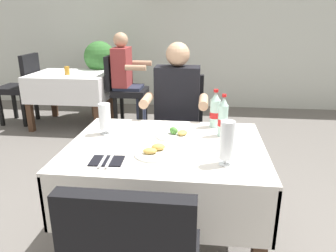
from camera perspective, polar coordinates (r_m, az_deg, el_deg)
name	(u,v)px	position (r m, az deg, el deg)	size (l,w,h in m)	color
ground_plane	(179,250)	(2.26, 1.91, -21.05)	(11.00, 11.00, 0.00)	#66605B
back_wall	(199,17)	(5.40, 5.50, 18.70)	(11.00, 0.12, 2.89)	silver
main_dining_table	(166,169)	(1.99, -0.33, -7.55)	(1.16, 0.91, 0.72)	white
chair_far_diner_seat	(178,126)	(2.78, 1.76, 0.08)	(0.44, 0.50, 0.97)	black
seated_diner_far	(177,112)	(2.63, 1.54, 2.57)	(0.50, 0.46, 1.26)	#282D42
plate_near_camera	(155,152)	(1.78, -2.34, -4.66)	(0.23, 0.23, 0.05)	white
plate_far_diner	(174,134)	(2.05, 1.15, -1.47)	(0.22, 0.22, 0.06)	white
beer_glass_left	(227,142)	(1.65, 10.40, -2.80)	(0.07, 0.07, 0.23)	white
beer_glass_middle	(105,118)	(2.10, -11.13, 1.38)	(0.08, 0.08, 0.20)	white
cola_bottle_primary	(223,118)	(2.05, 9.72, 1.44)	(0.06, 0.06, 0.27)	silver
cola_bottle_secondary	(215,111)	(2.22, 8.34, 2.70)	(0.07, 0.07, 0.26)	silver
napkin_cutlery_set	(107,161)	(1.73, -10.79, -6.05)	(0.18, 0.19, 0.01)	black
background_dining_table	(72,86)	(4.62, -16.70, 6.78)	(1.03, 0.81, 0.72)	white
background_chair_left	(22,84)	(4.94, -24.50, 6.72)	(0.50, 0.44, 0.97)	black
background_chair_right	(123,87)	(4.38, -7.91, 6.89)	(0.50, 0.44, 0.97)	black
background_patron	(126,75)	(4.34, -7.37, 8.91)	(0.46, 0.50, 1.26)	#282D42
background_table_tumbler	(67,71)	(4.47, -17.46, 9.36)	(0.06, 0.06, 0.11)	#C68928
potted_plant_corner	(101,71)	(4.95, -11.84, 9.44)	(0.45, 0.45, 1.12)	brown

